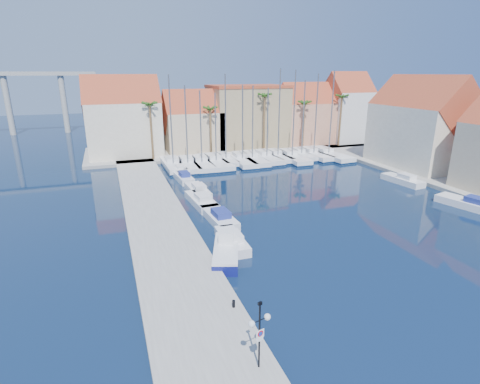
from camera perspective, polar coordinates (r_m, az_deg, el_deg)
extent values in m
plane|color=#081B31|center=(28.03, 11.08, -13.15)|extent=(260.00, 260.00, 0.00)
cube|color=gray|center=(36.92, -12.17, -4.94)|extent=(6.00, 77.00, 0.50)
cube|color=gray|center=(73.50, -1.11, 6.78)|extent=(54.00, 16.00, 0.50)
cube|color=gray|center=(58.84, 31.08, 1.40)|extent=(12.00, 60.00, 0.50)
cylinder|color=black|center=(19.04, 2.97, -20.96)|extent=(0.09, 0.09, 3.69)
cylinder|color=black|center=(18.42, 2.41, -19.20)|extent=(0.46, 0.16, 0.05)
cylinder|color=black|center=(18.64, 3.61, -18.70)|extent=(0.46, 0.16, 0.05)
sphere|color=white|center=(18.31, 1.80, -19.46)|extent=(0.33, 0.33, 0.33)
sphere|color=white|center=(18.76, 4.20, -18.46)|extent=(0.33, 0.33, 0.33)
cube|color=black|center=(17.99, 3.06, -16.60)|extent=(0.22, 0.16, 0.15)
cube|color=white|center=(18.95, 3.08, -20.82)|extent=(0.45, 0.14, 0.46)
cylinder|color=red|center=(18.90, 3.13, -20.75)|extent=(0.31, 0.09, 0.31)
cylinder|color=#1933A5|center=(18.90, 3.15, -20.76)|extent=(0.22, 0.07, 0.22)
cube|color=white|center=(19.15, 3.07, -21.58)|extent=(0.36, 0.12, 0.13)
cylinder|color=black|center=(23.90, -0.98, -16.66)|extent=(0.19, 0.19, 0.46)
cube|color=navy|center=(30.29, -2.15, -9.40)|extent=(3.69, 6.02, 0.86)
cube|color=white|center=(30.05, -2.16, -8.51)|extent=(3.69, 6.02, 0.19)
cube|color=white|center=(30.86, -2.10, -6.70)|extent=(1.67, 1.85, 1.05)
cube|color=white|center=(32.50, -1.25, -7.46)|extent=(1.88, 5.48, 0.80)
cube|color=white|center=(31.74, -0.97, -6.71)|extent=(1.27, 1.93, 0.60)
cube|color=white|center=(37.56, -3.24, -3.90)|extent=(2.46, 6.48, 0.80)
cube|color=navy|center=(36.75, -2.92, -3.22)|extent=(1.57, 2.32, 0.60)
cube|color=white|center=(42.43, -5.91, -1.39)|extent=(2.55, 6.65, 0.80)
cube|color=white|center=(41.61, -5.66, -0.75)|extent=(1.62, 2.38, 0.60)
cube|color=white|center=(46.15, -6.44, 0.18)|extent=(2.18, 5.98, 0.80)
cube|color=white|center=(45.40, -6.27, 0.82)|extent=(1.42, 2.13, 0.60)
cube|color=white|center=(52.11, -8.62, 2.14)|extent=(2.08, 5.53, 0.80)
cube|color=navy|center=(51.42, -8.50, 2.75)|extent=(1.34, 1.97, 0.60)
cube|color=white|center=(56.03, -9.19, 3.22)|extent=(2.12, 5.52, 0.80)
cube|color=white|center=(55.36, -9.08, 3.80)|extent=(1.35, 1.98, 0.60)
cube|color=white|center=(48.26, 31.70, -1.66)|extent=(3.86, 7.39, 0.80)
cube|color=navy|center=(47.80, 32.59, -1.09)|extent=(2.12, 2.77, 0.60)
cube|color=white|center=(54.89, 23.51, 1.65)|extent=(2.53, 6.14, 0.80)
cube|color=white|center=(54.35, 24.06, 2.19)|extent=(1.55, 2.22, 0.60)
cube|color=white|center=(59.11, -10.20, 4.03)|extent=(2.69, 10.17, 1.00)
cube|color=#0D2345|center=(59.18, -10.18, 3.73)|extent=(2.75, 10.23, 0.28)
cube|color=white|center=(59.90, -10.41, 4.98)|extent=(1.86, 3.06, 0.60)
cylinder|color=slate|center=(57.38, -10.49, 10.71)|extent=(0.20, 0.20, 12.99)
cube|color=white|center=(58.90, -8.02, 4.09)|extent=(2.78, 10.11, 1.00)
cube|color=#0D2345|center=(58.98, -8.01, 3.78)|extent=(2.84, 10.17, 0.28)
cube|color=white|center=(59.69, -8.24, 5.05)|extent=(1.88, 3.05, 0.60)
cylinder|color=slate|center=(57.27, -8.20, 10.05)|extent=(0.20, 0.20, 11.47)
cube|color=white|center=(59.35, -5.92, 4.27)|extent=(3.10, 10.47, 1.00)
cube|color=#0D2345|center=(59.43, -5.91, 3.97)|extent=(3.16, 10.53, 0.28)
cube|color=white|center=(60.17, -6.15, 5.23)|extent=(2.01, 3.18, 0.60)
cylinder|color=slate|center=(57.77, -6.00, 9.83)|extent=(0.20, 0.20, 10.74)
cube|color=white|center=(60.27, -3.80, 4.54)|extent=(3.28, 11.21, 1.00)
cube|color=#0D2345|center=(60.34, -3.79, 4.24)|extent=(3.34, 11.28, 0.28)
cube|color=white|center=(61.13, -4.14, 5.48)|extent=(2.14, 3.40, 0.60)
cylinder|color=slate|center=(58.72, -3.74, 9.79)|extent=(0.20, 0.20, 10.29)
cube|color=white|center=(61.66, -2.26, 4.86)|extent=(2.37, 8.42, 1.00)
cube|color=#0D2345|center=(61.73, -2.26, 4.57)|extent=(2.43, 8.48, 0.28)
cube|color=white|center=(62.26, -2.52, 5.74)|extent=(1.58, 2.55, 0.60)
cylinder|color=slate|center=(60.09, -2.21, 11.33)|extent=(0.20, 0.20, 13.07)
cube|color=white|center=(61.39, 0.24, 4.82)|extent=(3.30, 10.48, 1.00)
cube|color=#0D2345|center=(61.46, 0.24, 4.53)|extent=(3.36, 10.54, 0.28)
cube|color=white|center=(62.18, -0.03, 5.74)|extent=(2.06, 3.21, 0.60)
cylinder|color=slate|center=(59.80, 0.39, 10.56)|extent=(0.20, 0.20, 11.50)
cube|color=white|center=(62.22, 1.71, 4.99)|extent=(2.77, 10.60, 1.00)
cube|color=#0D2345|center=(62.30, 1.71, 4.70)|extent=(2.83, 10.66, 0.28)
cube|color=white|center=(63.02, 1.37, 5.90)|extent=(1.93, 3.18, 0.60)
cylinder|color=slate|center=(60.67, 1.95, 10.58)|extent=(0.20, 0.20, 11.35)
cube|color=white|center=(63.54, 3.91, 5.22)|extent=(2.85, 10.07, 1.00)
cube|color=#0D2345|center=(63.61, 3.90, 4.94)|extent=(2.91, 10.13, 0.28)
cube|color=white|center=(64.26, 3.55, 6.10)|extent=(1.89, 3.05, 0.60)
cylinder|color=slate|center=(62.07, 4.22, 10.52)|extent=(0.20, 0.20, 10.95)
cube|color=white|center=(64.40, 5.59, 5.35)|extent=(2.93, 9.08, 1.00)
cube|color=#0D2345|center=(64.47, 5.58, 5.07)|extent=(2.99, 9.15, 0.28)
cube|color=white|center=(65.00, 5.23, 6.20)|extent=(1.81, 2.79, 0.60)
cylinder|color=slate|center=(62.84, 5.99, 11.91)|extent=(0.20, 0.20, 13.88)
cube|color=white|center=(64.35, 7.73, 5.26)|extent=(3.25, 11.00, 1.00)
cube|color=#0D2345|center=(64.42, 7.72, 4.98)|extent=(3.32, 11.07, 0.28)
cube|color=white|center=(65.15, 7.36, 6.15)|extent=(2.11, 3.35, 0.60)
cylinder|color=slate|center=(62.71, 8.22, 11.70)|extent=(0.20, 0.20, 13.64)
cube|color=white|center=(66.23, 9.17, 5.55)|extent=(2.38, 8.37, 1.00)
cube|color=#0D2345|center=(66.30, 9.16, 5.28)|extent=(2.45, 8.43, 0.28)
cube|color=white|center=(66.77, 8.85, 6.37)|extent=(1.58, 2.53, 0.60)
cylinder|color=slate|center=(64.83, 9.64, 11.12)|extent=(0.20, 0.20, 12.04)
cube|color=white|center=(67.08, 10.91, 5.61)|extent=(3.35, 10.35, 1.00)
cube|color=#0D2345|center=(67.15, 10.90, 5.34)|extent=(3.41, 10.42, 0.28)
cube|color=white|center=(67.75, 10.47, 6.45)|extent=(2.06, 3.18, 0.60)
cylinder|color=slate|center=(65.58, 11.53, 11.55)|extent=(0.20, 0.20, 13.10)
cube|color=white|center=(67.61, 13.03, 5.57)|extent=(4.05, 12.19, 1.00)
cube|color=#0D2345|center=(67.68, 13.01, 5.30)|extent=(4.11, 12.25, 0.28)
cube|color=white|center=(68.39, 12.47, 6.43)|extent=(2.46, 3.75, 0.60)
cylinder|color=slate|center=(66.04, 13.79, 11.64)|extent=(0.20, 0.20, 13.55)
cube|color=beige|center=(68.13, -17.23, 9.18)|extent=(12.00, 9.00, 9.00)
cube|color=maroon|center=(67.67, -17.58, 12.94)|extent=(12.30, 9.00, 9.00)
cube|color=#C7AD8C|center=(69.81, -7.18, 9.18)|extent=(10.00, 8.00, 7.00)
cube|color=maroon|center=(69.39, -7.29, 12.04)|extent=(10.30, 8.00, 8.00)
cube|color=tan|center=(73.62, 1.12, 11.32)|extent=(14.00, 10.00, 11.00)
cube|color=maroon|center=(73.20, 1.15, 15.80)|extent=(14.20, 10.20, 0.50)
cube|color=tan|center=(77.94, 9.80, 10.32)|extent=(10.00, 8.00, 8.00)
cube|color=maroon|center=(77.55, 9.96, 13.25)|extent=(10.30, 8.00, 8.00)
cube|color=white|center=(81.76, 15.81, 10.96)|extent=(8.00, 8.00, 10.00)
cube|color=maroon|center=(81.38, 16.11, 14.45)|extent=(8.30, 8.00, 8.00)
cube|color=beige|center=(63.81, 25.64, 7.70)|extent=(9.00, 14.00, 9.00)
cube|color=maroon|center=(63.31, 26.18, 11.70)|extent=(9.00, 14.30, 9.00)
cylinder|color=brown|center=(63.49, -13.34, 8.91)|extent=(0.36, 0.36, 9.00)
sphere|color=#255317|center=(63.01, -13.63, 12.82)|extent=(2.60, 2.60, 2.60)
cylinder|color=brown|center=(65.40, -4.49, 9.13)|extent=(0.36, 0.36, 8.00)
sphere|color=#255317|center=(64.94, -4.57, 12.49)|extent=(2.60, 2.60, 2.60)
cylinder|color=brown|center=(68.53, 3.71, 10.39)|extent=(0.36, 0.36, 10.00)
sphere|color=#255317|center=(68.08, 3.80, 14.44)|extent=(2.60, 2.60, 2.60)
cylinder|color=brown|center=(72.13, 9.65, 9.95)|extent=(0.36, 0.36, 8.50)
sphere|color=#255317|center=(71.71, 9.82, 13.19)|extent=(2.60, 2.60, 2.60)
cylinder|color=brown|center=(76.26, 15.02, 10.39)|extent=(0.36, 0.36, 9.50)
sphere|color=#255317|center=(75.85, 15.31, 13.83)|extent=(2.60, 2.60, 2.60)
cylinder|color=#9E9E99|center=(104.86, -31.84, 11.20)|extent=(1.40, 1.40, 14.00)
cylinder|color=#9E9E99|center=(103.11, -25.22, 12.09)|extent=(1.40, 1.40, 14.00)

